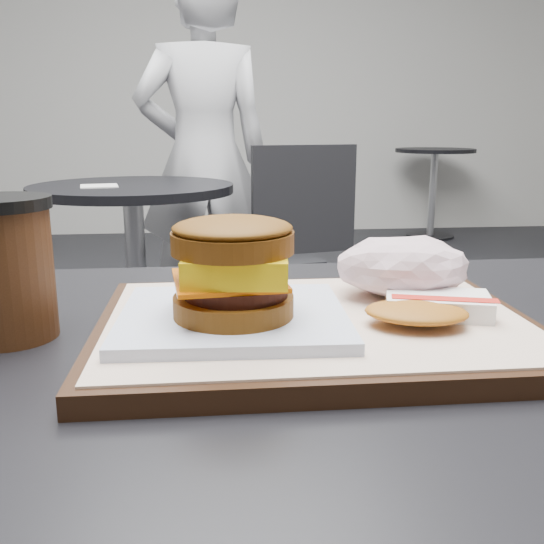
{
  "coord_description": "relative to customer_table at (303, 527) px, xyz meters",
  "views": [
    {
      "loc": [
        -0.08,
        -0.49,
        0.96
      ],
      "look_at": [
        -0.03,
        -0.01,
        0.83
      ],
      "focal_mm": 40.0,
      "sensor_mm": 36.0,
      "label": 1
    }
  ],
  "objects": [
    {
      "name": "patron",
      "position": [
        -0.1,
        2.17,
        0.21
      ],
      "size": [
        0.62,
        0.44,
        1.6
      ],
      "primitive_type": "imported",
      "rotation": [
        0.0,
        0.0,
        3.24
      ],
      "color": "silver",
      "rests_on": "ground"
    },
    {
      "name": "napkin",
      "position": [
        -0.45,
        1.59,
        0.17
      ],
      "size": [
        0.14,
        0.14,
        0.0
      ],
      "primitive_type": "cube",
      "rotation": [
        0.0,
        0.0,
        0.2
      ],
      "color": "white",
      "rests_on": "neighbor_table"
    },
    {
      "name": "neighbor_chair",
      "position": [
        0.14,
        1.72,
        -0.07
      ],
      "size": [
        0.64,
        0.5,
        0.88
      ],
      "color": "#9F9FA4",
      "rests_on": "ground"
    },
    {
      "name": "serving_tray",
      "position": [
        0.01,
        0.01,
        0.2
      ],
      "size": [
        0.38,
        0.28,
        0.02
      ],
      "color": "black",
      "rests_on": "customer_table"
    },
    {
      "name": "customer_table",
      "position": [
        0.0,
        0.0,
        0.0
      ],
      "size": [
        0.8,
        0.6,
        0.77
      ],
      "color": "#A5A5AA",
      "rests_on": "ground"
    },
    {
      "name": "neighbor_table",
      "position": [
        -0.35,
        1.65,
        -0.03
      ],
      "size": [
        0.7,
        0.7,
        0.75
      ],
      "color": "black",
      "rests_on": "ground"
    },
    {
      "name": "crumpled_wrapper",
      "position": [
        0.11,
        0.07,
        0.23
      ],
      "size": [
        0.13,
        0.1,
        0.06
      ],
      "primitive_type": null,
      "color": "white",
      "rests_on": "serving_tray"
    },
    {
      "name": "coffee_cup",
      "position": [
        -0.26,
        0.04,
        0.25
      ],
      "size": [
        0.09,
        0.09,
        0.13
      ],
      "color": "#3C1E0E",
      "rests_on": "customer_table"
    },
    {
      "name": "breakfast_sandwich",
      "position": [
        -0.06,
        -0.01,
        0.24
      ],
      "size": [
        0.2,
        0.18,
        0.09
      ],
      "color": "white",
      "rests_on": "serving_tray"
    },
    {
      "name": "bg_table_far",
      "position": [
        1.8,
        4.5,
        -0.02
      ],
      "size": [
        0.66,
        0.66,
        0.75
      ],
      "color": "black",
      "rests_on": "ground"
    },
    {
      "name": "hash_brown",
      "position": [
        0.11,
        -0.01,
        0.22
      ],
      "size": [
        0.13,
        0.11,
        0.02
      ],
      "color": "white",
      "rests_on": "serving_tray"
    }
  ]
}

